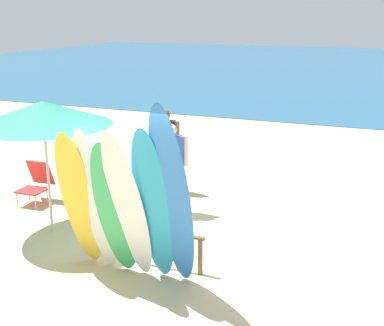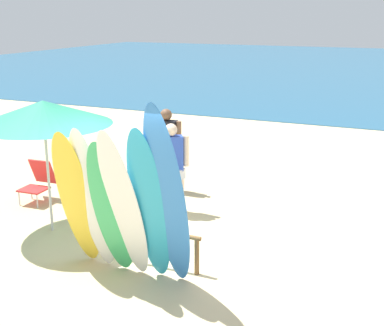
# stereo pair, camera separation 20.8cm
# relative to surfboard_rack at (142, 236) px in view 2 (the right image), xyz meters

# --- Properties ---
(ground) EXTENTS (60.00, 60.00, 0.00)m
(ground) POSITION_rel_surfboard_rack_xyz_m (0.00, 14.00, -0.44)
(ground) COLOR #D3BC8C
(ocean_water) EXTENTS (60.00, 40.00, 0.02)m
(ocean_water) POSITION_rel_surfboard_rack_xyz_m (0.00, 31.01, -0.43)
(ocean_water) COLOR #235B7F
(ocean_water) RESTS_ON ground
(surfboard_rack) EXTENTS (1.89, 0.07, 0.59)m
(surfboard_rack) POSITION_rel_surfboard_rack_xyz_m (0.00, 0.00, 0.00)
(surfboard_rack) COLOR brown
(surfboard_rack) RESTS_ON ground
(surfboard_yellow_0) EXTENTS (0.60, 0.81, 2.15)m
(surfboard_yellow_0) POSITION_rel_surfboard_rack_xyz_m (-0.72, -0.54, 0.63)
(surfboard_yellow_0) COLOR yellow
(surfboard_yellow_0) RESTS_ON ground
(surfboard_white_1) EXTENTS (0.52, 0.69, 2.21)m
(surfboard_white_1) POSITION_rel_surfboard_rack_xyz_m (-0.46, -0.53, 0.66)
(surfboard_white_1) COLOR white
(surfboard_white_1) RESTS_ON ground
(surfboard_green_2) EXTENTS (0.59, 0.74, 2.08)m
(surfboard_green_2) POSITION_rel_surfboard_rack_xyz_m (-0.14, -0.58, 0.60)
(surfboard_green_2) COLOR #38B266
(surfboard_green_2) RESTS_ON ground
(surfboard_white_3) EXTENTS (0.60, 0.87, 2.27)m
(surfboard_white_3) POSITION_rel_surfboard_rack_xyz_m (0.10, -0.64, 0.69)
(surfboard_white_3) COLOR white
(surfboard_white_3) RESTS_ON ground
(surfboard_teal_4) EXTENTS (0.55, 0.84, 2.32)m
(surfboard_teal_4) POSITION_rel_surfboard_rack_xyz_m (0.45, -0.58, 0.72)
(surfboard_teal_4) COLOR #289EC6
(surfboard_teal_4) RESTS_ON ground
(surfboard_blue_5) EXTENTS (0.53, 0.87, 2.65)m
(surfboard_blue_5) POSITION_rel_surfboard_rack_xyz_m (0.74, -0.61, 0.88)
(surfboard_blue_5) COLOR #337AD1
(surfboard_blue_5) RESTS_ON ground
(beachgoer_by_water) EXTENTS (0.57, 0.41, 1.69)m
(beachgoer_by_water) POSITION_rel_surfboard_rack_xyz_m (-0.50, 2.07, 0.53)
(beachgoer_by_water) COLOR beige
(beachgoer_by_water) RESTS_ON ground
(beachgoer_photographing) EXTENTS (0.66, 0.28, 1.73)m
(beachgoer_photographing) POSITION_rel_surfboard_rack_xyz_m (-1.14, 3.17, 0.56)
(beachgoer_photographing) COLOR brown
(beachgoer_photographing) RESTS_ON ground
(beach_chair_red) EXTENTS (0.63, 0.77, 0.82)m
(beach_chair_red) POSITION_rel_surfboard_rack_xyz_m (-1.92, 1.85, -0.01)
(beach_chair_red) COLOR #B7B7BC
(beach_chair_red) RESTS_ON ground
(beach_chair_blue) EXTENTS (0.51, 0.71, 0.81)m
(beach_chair_blue) POSITION_rel_surfboard_rack_xyz_m (-2.91, 2.92, -0.01)
(beach_chair_blue) COLOR #B7B7BC
(beach_chair_blue) RESTS_ON ground
(beach_chair_striped) EXTENTS (0.53, 0.70, 0.82)m
(beach_chair_striped) POSITION_rel_surfboard_rack_xyz_m (-3.17, 1.57, -0.01)
(beach_chair_striped) COLOR #B7B7BC
(beach_chair_striped) RESTS_ON ground
(beach_umbrella) EXTENTS (2.23, 2.23, 2.25)m
(beach_umbrella) POSITION_rel_surfboard_rack_xyz_m (-2.02, 0.47, 1.62)
(beach_umbrella) COLOR silver
(beach_umbrella) RESTS_ON ground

